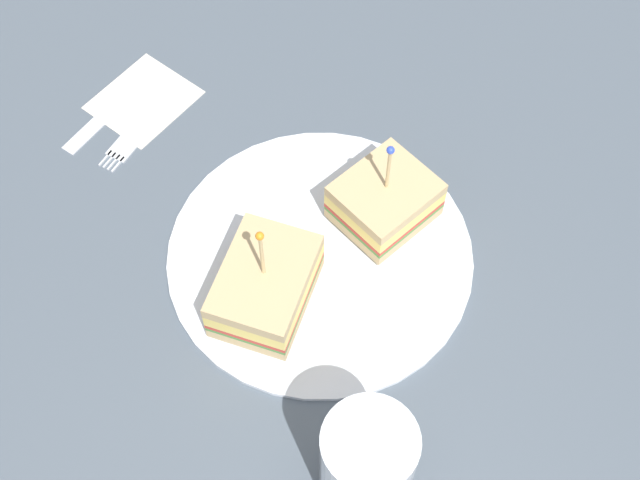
# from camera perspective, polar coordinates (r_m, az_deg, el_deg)

# --- Properties ---
(ground_plane) EXTENTS (1.10, 1.10, 0.02)m
(ground_plane) POSITION_cam_1_polar(r_m,az_deg,el_deg) (0.80, 0.00, -1.45)
(ground_plane) COLOR #4C5660
(plate) EXTENTS (0.28, 0.28, 0.01)m
(plate) POSITION_cam_1_polar(r_m,az_deg,el_deg) (0.79, 0.00, -0.92)
(plate) COLOR white
(plate) RESTS_ON ground_plane
(sandwich_half_front) EXTENTS (0.11, 0.11, 0.10)m
(sandwich_half_front) POSITION_cam_1_polar(r_m,az_deg,el_deg) (0.79, 4.21, 2.57)
(sandwich_half_front) COLOR tan
(sandwich_half_front) RESTS_ON plate
(sandwich_half_back) EXTENTS (0.11, 0.12, 0.11)m
(sandwich_half_back) POSITION_cam_1_polar(r_m,az_deg,el_deg) (0.74, -3.55, -2.97)
(sandwich_half_back) COLOR tan
(sandwich_half_back) RESTS_ON plate
(drink_glass) EXTENTS (0.07, 0.07, 0.11)m
(drink_glass) POSITION_cam_1_polar(r_m,az_deg,el_deg) (0.67, 3.03, -14.43)
(drink_glass) COLOR gold
(drink_glass) RESTS_ON ground_plane
(napkin) EXTENTS (0.12, 0.13, 0.00)m
(napkin) POSITION_cam_1_polar(r_m,az_deg,el_deg) (0.92, -11.33, 8.89)
(napkin) COLOR beige
(napkin) RESTS_ON ground_plane
(fork) EXTENTS (0.08, 0.11, 0.00)m
(fork) POSITION_cam_1_polar(r_m,az_deg,el_deg) (0.89, -11.88, 6.74)
(fork) COLOR silver
(fork) RESTS_ON ground_plane
(knife) EXTENTS (0.09, 0.10, 0.00)m
(knife) POSITION_cam_1_polar(r_m,az_deg,el_deg) (0.91, -13.68, 7.94)
(knife) COLOR silver
(knife) RESTS_ON ground_plane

